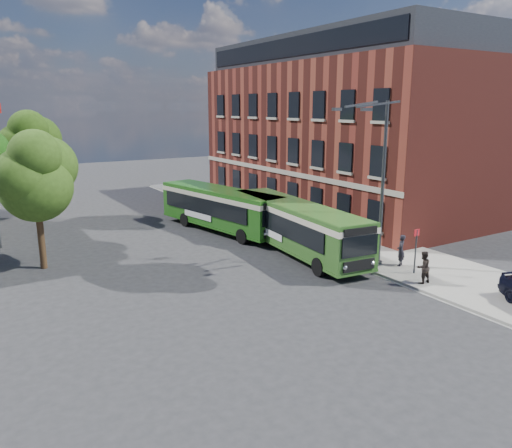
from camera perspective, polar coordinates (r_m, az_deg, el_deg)
ground at (r=27.06m, az=2.85°, el=-5.46°), size 120.00×120.00×0.00m
pavement at (r=37.21m, az=4.90°, el=-0.15°), size 6.00×48.00×0.15m
kerb_line at (r=35.56m, az=0.92°, el=-0.85°), size 0.12×48.00×0.01m
brick_office at (r=43.72m, az=9.50°, el=10.85°), size 12.10×26.00×14.20m
street_lamp at (r=27.46m, az=13.77°, el=4.75°), size 2.96×2.38×9.00m
bus_stop_sign at (r=27.22m, az=17.79°, el=-2.66°), size 0.35×0.08×2.52m
bus_front at (r=30.18m, az=4.59°, el=0.11°), size 3.60×12.62×3.02m
bus_rear at (r=35.53m, az=-4.08°, el=2.13°), size 4.57×11.55×3.02m
pedestrian_a at (r=28.43m, az=16.22°, el=-2.90°), size 0.76×0.69×1.74m
pedestrian_b at (r=26.02m, az=18.56°, el=-4.70°), size 0.84×0.68×1.63m
tree_left at (r=28.87m, az=-23.83°, el=5.12°), size 4.49×4.27×7.59m
tree_right at (r=42.90m, az=-24.47°, el=8.18°), size 5.01×4.77×8.47m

